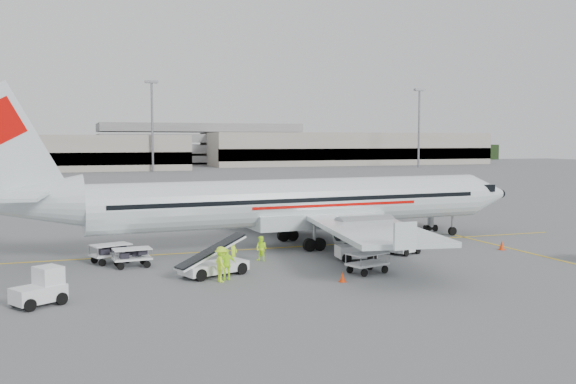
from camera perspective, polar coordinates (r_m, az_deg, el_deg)
name	(u,v)px	position (r m, az deg, el deg)	size (l,w,h in m)	color
ground	(297,247)	(46.24, 0.82, -4.89)	(360.00, 360.00, 0.00)	#56595B
stripe_lead	(297,247)	(46.23, 0.82, -4.88)	(44.00, 0.20, 0.01)	yellow
stripe_cross	(533,254)	(46.37, 20.95, -5.16)	(0.20, 20.00, 0.01)	yellow
terminal_east	(347,149)	(206.46, 5.29, 3.85)	(90.00, 26.00, 10.00)	gray
parking_garage	(199,142)	(206.87, -7.92, 4.38)	(62.00, 24.00, 14.00)	slate
treeline	(115,155)	(218.45, -15.14, 3.23)	(300.00, 3.00, 6.00)	black
mast_center	(152,127)	(162.19, -11.97, 5.69)	(3.20, 1.20, 22.00)	slate
mast_east	(419,129)	(187.16, 11.56, 5.54)	(3.20, 1.20, 22.00)	slate
aircraft	(301,171)	(46.03, 1.13, 1.91)	(39.63, 31.06, 10.93)	silver
jet_bridge	(401,203)	(59.65, 9.98, -0.93)	(2.78, 14.83, 3.89)	silver
belt_loader	(214,251)	(36.51, -6.60, -5.27)	(5.09, 1.91, 2.76)	silver
tug_fore	(405,243)	(43.87, 10.37, -4.46)	(1.99, 1.14, 1.54)	silver
tug_mid	(356,246)	(41.08, 6.05, -4.78)	(2.43, 1.39, 1.88)	silver
tug_aft	(38,287)	(31.99, -21.32, -7.87)	(2.29, 1.31, 1.77)	silver
cart_loaded_a	(132,258)	(39.90, -13.69, -5.69)	(2.23, 1.32, 1.17)	silver
cart_loaded_b	(111,254)	(41.51, -15.48, -5.29)	(2.33, 1.38, 1.22)	silver
cart_empty_a	(367,263)	(37.32, 7.07, -6.27)	(2.31, 1.37, 1.20)	silver
cone_nose	(502,245)	(47.33, 18.48, -4.49)	(0.41, 0.41, 0.67)	red
cone_port	(221,214)	(64.24, -5.96, -1.92)	(0.43, 0.43, 0.70)	red
cone_stbd	(343,277)	(35.00, 4.88, -7.52)	(0.35, 0.35, 0.57)	red
crew_a	(234,254)	(38.83, -4.87, -5.51)	(0.59, 0.39, 1.63)	#B2EB1D
crew_b	(261,249)	(40.69, -2.38, -5.06)	(0.77, 0.60, 1.59)	#B2EB1D
crew_c	(221,264)	(34.95, -5.95, -6.41)	(1.24, 0.71, 1.92)	#B2EB1D
crew_d	(227,264)	(35.42, -5.46, -6.41)	(1.02, 0.42, 1.74)	#B2EB1D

